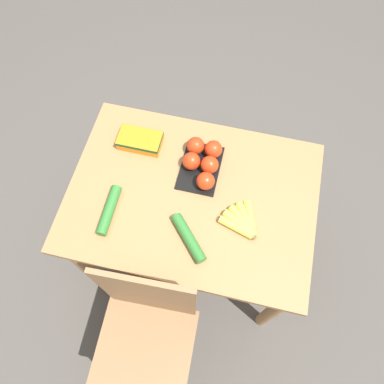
% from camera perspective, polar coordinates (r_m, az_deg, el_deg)
% --- Properties ---
extents(ground_plane, '(12.00, 12.00, 0.00)m').
position_cam_1_polar(ground_plane, '(2.36, 0.00, -8.42)').
color(ground_plane, '#4C4742').
extents(dining_table, '(1.08, 0.78, 0.77)m').
position_cam_1_polar(dining_table, '(1.75, 0.00, -2.25)').
color(dining_table, '#9E7044').
rests_on(dining_table, ground_plane).
extents(chair, '(0.44, 0.42, 1.00)m').
position_cam_1_polar(chair, '(1.75, -6.82, -20.25)').
color(chair, '#8E6642').
rests_on(chair, ground_plane).
extents(banana_bunch, '(0.17, 0.17, 0.03)m').
position_cam_1_polar(banana_bunch, '(1.58, 7.74, -4.65)').
color(banana_bunch, brown).
rests_on(banana_bunch, dining_table).
extents(tomato_pack, '(0.17, 0.26, 0.09)m').
position_cam_1_polar(tomato_pack, '(1.66, 1.64, 4.70)').
color(tomato_pack, black).
rests_on(tomato_pack, dining_table).
extents(carrot_bag, '(0.20, 0.11, 0.05)m').
position_cam_1_polar(carrot_bag, '(1.75, -7.94, 7.83)').
color(carrot_bag, orange).
rests_on(carrot_bag, dining_table).
extents(cucumber_near, '(0.18, 0.19, 0.05)m').
position_cam_1_polar(cucumber_near, '(1.53, -0.53, -7.00)').
color(cucumber_near, '#2D702D').
rests_on(cucumber_near, dining_table).
extents(cucumber_far, '(0.05, 0.22, 0.05)m').
position_cam_1_polar(cucumber_far, '(1.61, -12.52, -2.71)').
color(cucumber_far, '#2D702D').
rests_on(cucumber_far, dining_table).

